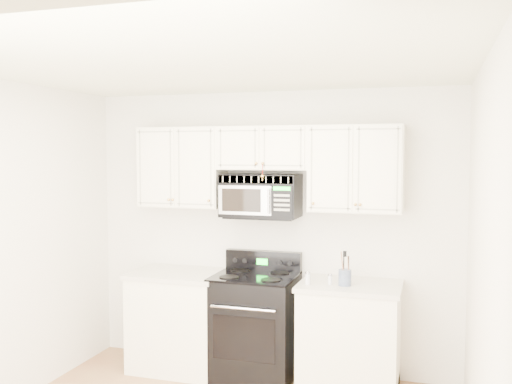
% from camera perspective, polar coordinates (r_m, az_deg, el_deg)
% --- Properties ---
extents(room, '(3.51, 3.51, 2.61)m').
position_cam_1_polar(room, '(3.75, -6.00, -7.31)').
color(room, olive).
rests_on(room, ground).
extents(base_cabinet_left, '(0.86, 0.65, 0.92)m').
position_cam_1_polar(base_cabinet_left, '(5.56, -7.66, -12.90)').
color(base_cabinet_left, '#F4EDCA').
rests_on(base_cabinet_left, ground).
extents(base_cabinet_right, '(0.86, 0.65, 0.92)m').
position_cam_1_polar(base_cabinet_right, '(5.12, 9.34, -14.40)').
color(base_cabinet_right, '#F4EDCA').
rests_on(base_cabinet_right, ground).
extents(range, '(0.73, 0.66, 1.11)m').
position_cam_1_polar(range, '(5.28, -0.10, -13.10)').
color(range, black).
rests_on(range, ground).
extents(upper_cabinets, '(2.44, 0.37, 0.75)m').
position_cam_1_polar(upper_cabinets, '(5.17, 0.94, 2.85)').
color(upper_cabinets, '#F4EDCA').
rests_on(upper_cabinets, ground).
extents(microwave, '(0.70, 0.40, 0.39)m').
position_cam_1_polar(microwave, '(5.18, 0.46, -0.35)').
color(microwave, black).
rests_on(microwave, ground).
extents(utensil_crock, '(0.11, 0.11, 0.29)m').
position_cam_1_polar(utensil_crock, '(4.88, 8.88, -8.39)').
color(utensil_crock, slate).
rests_on(utensil_crock, base_cabinet_right).
extents(shaker_salt, '(0.05, 0.05, 0.11)m').
position_cam_1_polar(shaker_salt, '(4.89, 5.19, -8.54)').
color(shaker_salt, silver).
rests_on(shaker_salt, base_cabinet_right).
extents(shaker_pepper, '(0.04, 0.04, 0.09)m').
position_cam_1_polar(shaker_pepper, '(4.92, 7.41, -8.62)').
color(shaker_pepper, silver).
rests_on(shaker_pepper, base_cabinet_right).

